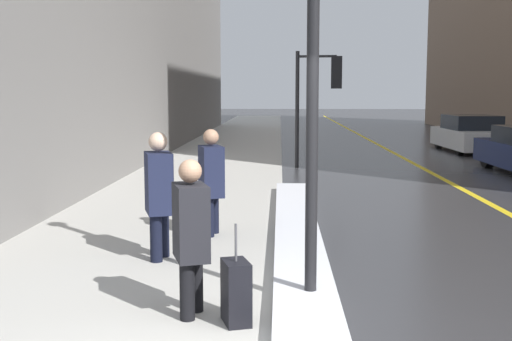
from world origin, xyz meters
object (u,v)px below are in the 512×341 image
at_px(pedestrian_nearside, 159,190).
at_px(parked_car_white, 470,134).
at_px(pedestrian_in_glasses, 211,177).
at_px(traffic_light_near, 323,84).
at_px(lamp_post, 313,9).
at_px(pedestrian_trailing, 191,230).
at_px(rolling_suitcase, 236,293).

bearing_deg(pedestrian_nearside, parked_car_white, 134.22).
xyz_separation_m(pedestrian_nearside, pedestrian_in_glasses, (0.51, 1.43, -0.02)).
height_order(pedestrian_nearside, pedestrian_in_glasses, pedestrian_nearside).
bearing_deg(pedestrian_nearside, traffic_light_near, 147.81).
height_order(lamp_post, pedestrian_trailing, lamp_post).
xyz_separation_m(traffic_light_near, pedestrian_nearside, (-2.73, -10.30, -1.46)).
distance_m(pedestrian_trailing, rolling_suitcase, 0.72).
height_order(pedestrian_trailing, rolling_suitcase, pedestrian_trailing).
bearing_deg(pedestrian_in_glasses, pedestrian_trailing, -14.39).
bearing_deg(pedestrian_in_glasses, lamp_post, 5.72).
relative_size(pedestrian_trailing, rolling_suitcase, 1.60).
bearing_deg(rolling_suitcase, pedestrian_in_glasses, 172.18).
bearing_deg(rolling_suitcase, lamp_post, 111.04).
bearing_deg(lamp_post, rolling_suitcase, -141.64).
xyz_separation_m(pedestrian_in_glasses, parked_car_white, (7.95, 14.19, -0.27)).
xyz_separation_m(pedestrian_nearside, rolling_suitcase, (1.13, -2.26, -0.61)).
height_order(traffic_light_near, parked_car_white, traffic_light_near).
distance_m(pedestrian_in_glasses, parked_car_white, 16.27).
height_order(lamp_post, pedestrian_nearside, lamp_post).
xyz_separation_m(lamp_post, parked_car_white, (6.62, 17.32, -2.31)).
height_order(traffic_light_near, pedestrian_trailing, traffic_light_near).
bearing_deg(pedestrian_in_glasses, rolling_suitcase, -7.82).
height_order(pedestrian_in_glasses, rolling_suitcase, pedestrian_in_glasses).
relative_size(traffic_light_near, rolling_suitcase, 3.47).
bearing_deg(lamp_post, pedestrian_trailing, -162.06).
relative_size(traffic_light_near, pedestrian_in_glasses, 2.06).
bearing_deg(pedestrian_trailing, lamp_post, 90.62).
distance_m(lamp_post, rolling_suitcase, 2.78).
relative_size(traffic_light_near, pedestrian_nearside, 2.01).
distance_m(pedestrian_trailing, parked_car_white, 19.32).
bearing_deg(pedestrian_nearside, lamp_post, 30.02).
xyz_separation_m(pedestrian_trailing, pedestrian_nearside, (-0.69, 2.07, 0.07)).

